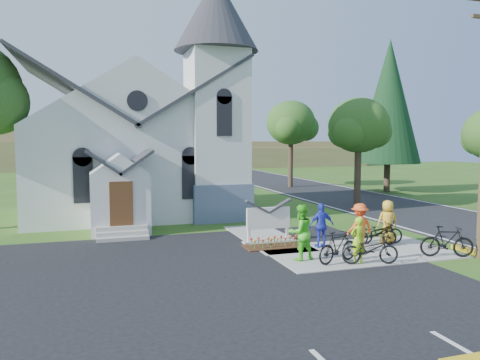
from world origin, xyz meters
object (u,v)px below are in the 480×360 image
object	(u,v)px
church_sign	(268,218)
cyclist_3	(360,226)
cyclist_0	(358,240)
bike_0	(370,249)
bike_4	(380,232)
cyclist_4	(388,221)
cyclist_2	(321,225)
bike_1	(338,247)
bike_2	(375,234)
bike_3	(447,241)
cyclist_1	(300,232)

from	to	relation	value
church_sign	cyclist_3	xyz separation A→B (m)	(2.90, -2.37, -0.07)
cyclist_0	bike_0	distance (m)	0.51
cyclist_0	bike_4	size ratio (longest dim) A/B	0.86
cyclist_4	bike_4	xyz separation A→B (m)	(-0.41, -0.09, -0.39)
church_sign	cyclist_2	world-z (taller)	cyclist_2
church_sign	bike_1	world-z (taller)	church_sign
cyclist_2	bike_4	xyz separation A→B (m)	(2.59, -0.18, -0.39)
bike_2	cyclist_4	size ratio (longest dim) A/B	1.00
cyclist_3	bike_3	world-z (taller)	cyclist_3
cyclist_4	bike_4	world-z (taller)	cyclist_4
bike_3	cyclist_2	bearing A→B (deg)	75.24
bike_3	cyclist_1	bearing A→B (deg)	98.90
cyclist_3	bike_2	bearing A→B (deg)	-166.35
cyclist_0	bike_1	size ratio (longest dim) A/B	0.88
cyclist_4	bike_1	bearing A→B (deg)	43.14
cyclist_0	bike_1	xyz separation A→B (m)	(-0.60, 0.28, -0.26)
cyclist_0	cyclist_2	xyz separation A→B (m)	(-0.06, 2.55, 0.07)
cyclist_1	bike_4	size ratio (longest dim) A/B	1.05
cyclist_0	bike_1	world-z (taller)	cyclist_0
church_sign	bike_0	world-z (taller)	church_sign
cyclist_3	bike_3	distance (m)	3.14
bike_0	bike_3	world-z (taller)	bike_3
cyclist_3	cyclist_4	world-z (taller)	cyclist_3
cyclist_2	cyclist_3	size ratio (longest dim) A/B	0.98
bike_3	bike_4	size ratio (longest dim) A/B	1.01
bike_1	bike_0	bearing A→B (deg)	-135.44
cyclist_3	cyclist_4	size ratio (longest dim) A/B	1.01
cyclist_1	cyclist_3	world-z (taller)	cyclist_1
church_sign	bike_0	bearing A→B (deg)	-65.06
church_sign	bike_2	distance (m)	4.38
bike_0	cyclist_1	world-z (taller)	cyclist_1
cyclist_1	bike_1	bearing A→B (deg)	135.16
bike_2	cyclist_3	bearing A→B (deg)	127.14
cyclist_4	bike_3	bearing A→B (deg)	115.07
bike_1	cyclist_2	xyz separation A→B (m)	(0.54, 2.27, 0.33)
cyclist_3	cyclist_1	bearing A→B (deg)	5.92
cyclist_3	bike_3	bearing A→B (deg)	130.63
cyclist_0	cyclist_4	xyz separation A→B (m)	(2.94, 2.46, 0.08)
cyclist_0	bike_4	distance (m)	3.48
cyclist_1	cyclist_4	xyz separation A→B (m)	(4.61, 1.41, -0.10)
church_sign	bike_2	bearing A→B (deg)	-26.88
cyclist_1	bike_4	xyz separation A→B (m)	(4.20, 1.32, -0.49)
cyclist_0	bike_1	distance (m)	0.71
cyclist_1	bike_3	bearing A→B (deg)	157.08
cyclist_1	bike_1	distance (m)	1.39
bike_2	bike_0	bearing A→B (deg)	157.68
bike_1	bike_3	xyz separation A→B (m)	(4.18, -0.50, 0.02)
cyclist_1	bike_4	world-z (taller)	cyclist_1
church_sign	cyclist_2	distance (m)	2.30
bike_1	bike_3	world-z (taller)	bike_3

